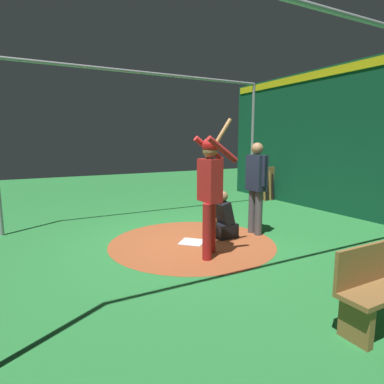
% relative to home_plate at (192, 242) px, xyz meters
% --- Properties ---
extents(ground_plane, '(25.25, 25.25, 0.00)m').
position_rel_home_plate_xyz_m(ground_plane, '(0.00, 0.00, -0.01)').
color(ground_plane, '#287A38').
extents(dirt_circle, '(3.05, 3.05, 0.01)m').
position_rel_home_plate_xyz_m(dirt_circle, '(0.00, 0.00, -0.01)').
color(dirt_circle, '#9E4C28').
rests_on(dirt_circle, ground).
extents(home_plate, '(0.59, 0.59, 0.01)m').
position_rel_home_plate_xyz_m(home_plate, '(0.00, 0.00, 0.00)').
color(home_plate, white).
rests_on(home_plate, dirt_circle).
extents(batter, '(0.68, 0.49, 2.23)m').
position_rel_home_plate_xyz_m(batter, '(0.06, 0.73, 1.17)').
color(batter, maroon).
rests_on(batter, ground).
extents(catcher, '(0.58, 0.40, 0.92)m').
position_rel_home_plate_xyz_m(catcher, '(-0.68, -0.01, 0.35)').
color(catcher, black).
rests_on(catcher, ground).
extents(umpire, '(0.23, 0.49, 1.83)m').
position_rel_home_plate_xyz_m(umpire, '(-1.40, 0.09, 1.02)').
color(umpire, '#4C4C51').
rests_on(umpire, ground).
extents(back_wall, '(0.22, 9.25, 3.74)m').
position_rel_home_plate_xyz_m(back_wall, '(-4.49, 0.00, 1.87)').
color(back_wall, '#0F472D').
rests_on(back_wall, ground).
extents(cage_frame, '(6.31, 4.50, 3.43)m').
position_rel_home_plate_xyz_m(cage_frame, '(0.00, 0.00, 2.38)').
color(cage_frame, gray).
rests_on(cage_frame, ground).
extents(bat_rack, '(0.82, 0.17, 1.05)m').
position_rel_home_plate_xyz_m(bat_rack, '(-4.25, -2.66, 0.48)').
color(bat_rack, olive).
rests_on(bat_rack, ground).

